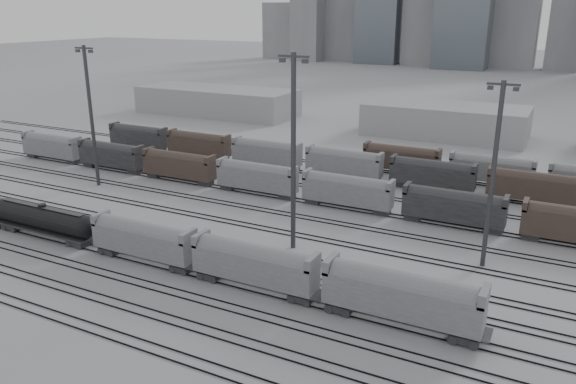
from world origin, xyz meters
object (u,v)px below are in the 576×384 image
at_px(hopper_car_b, 254,262).
at_px(light_mast_c, 293,149).
at_px(tank_car_b, 44,219).
at_px(hopper_car_a, 144,238).
at_px(hopper_car_c, 402,294).

height_order(hopper_car_b, light_mast_c, light_mast_c).
bearing_deg(tank_car_b, hopper_car_b, 0.00).
relative_size(tank_car_b, light_mast_c, 0.74).
bearing_deg(hopper_car_b, hopper_car_a, 180.00).
height_order(tank_car_b, hopper_car_b, hopper_car_b).
xyz_separation_m(hopper_car_b, light_mast_c, (-1.44, 12.84, 10.46)).
relative_size(tank_car_b, hopper_car_c, 1.17).
relative_size(tank_car_b, hopper_car_b, 1.24).
relative_size(hopper_car_c, light_mast_c, 0.63).
bearing_deg(light_mast_c, tank_car_b, -158.92).
relative_size(hopper_car_a, light_mast_c, 0.57).
relative_size(hopper_car_b, light_mast_c, 0.59).
bearing_deg(hopper_car_b, hopper_car_c, 0.00).
relative_size(tank_car_b, hopper_car_a, 1.29).
xyz_separation_m(hopper_car_b, hopper_car_c, (17.37, 0.00, 0.22)).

